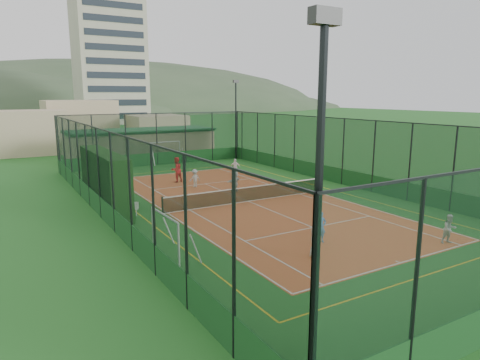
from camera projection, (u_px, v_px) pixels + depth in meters
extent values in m
plane|color=#246623|center=(248.00, 201.00, 27.46)|extent=(300.00, 300.00, 0.00)
cube|color=#CC662D|center=(248.00, 201.00, 27.46)|extent=(11.17, 23.97, 0.01)
cube|color=beige|center=(109.00, 59.00, 99.85)|extent=(15.00, 12.00, 30.00)
cube|color=black|center=(105.00, 181.00, 25.42)|extent=(1.18, 7.88, 3.45)
imported|color=silver|center=(315.00, 243.00, 17.89)|extent=(0.74, 0.68, 1.26)
imported|color=#5092E2|center=(321.00, 227.00, 19.73)|extent=(0.60, 0.46, 1.47)
imported|color=silver|center=(450.00, 229.00, 19.58)|extent=(0.80, 0.71, 1.37)
imported|color=silver|center=(195.00, 178.00, 31.57)|extent=(0.92, 0.60, 1.34)
imported|color=silver|center=(235.00, 167.00, 36.13)|extent=(0.90, 0.70, 1.42)
imported|color=silver|center=(235.00, 182.00, 29.93)|extent=(1.45, 1.05, 1.52)
imported|color=red|center=(176.00, 170.00, 33.34)|extent=(1.13, 0.99, 1.97)
sphere|color=#CCE033|center=(201.00, 199.00, 27.87)|extent=(0.07, 0.07, 0.07)
sphere|color=#CCE033|center=(211.00, 197.00, 28.47)|extent=(0.07, 0.07, 0.07)
sphere|color=#CCE033|center=(225.00, 196.00, 28.83)|extent=(0.07, 0.07, 0.07)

